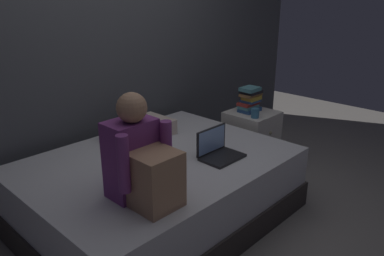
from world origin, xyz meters
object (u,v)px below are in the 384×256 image
(nightstand, at_px, (251,139))
(laptop, at_px, (218,150))
(bed, at_px, (159,189))
(pillow, at_px, (140,130))
(mug, at_px, (255,113))
(book_stack, at_px, (250,100))
(person_sitting, at_px, (141,161))

(nightstand, distance_m, laptop, 1.07)
(bed, xyz_separation_m, pillow, (0.19, 0.45, 0.33))
(pillow, height_order, mug, mug)
(laptop, xyz_separation_m, book_stack, (0.96, 0.40, 0.13))
(nightstand, relative_size, mug, 6.47)
(person_sitting, relative_size, pillow, 1.17)
(bed, height_order, mug, mug)
(bed, height_order, pillow, pillow)
(bed, bearing_deg, laptop, -43.12)
(bed, height_order, laptop, laptop)
(pillow, bearing_deg, bed, -113.20)
(person_sitting, xyz_separation_m, book_stack, (1.75, 0.46, -0.07))
(pillow, relative_size, book_stack, 2.23)
(bed, relative_size, mug, 22.22)
(book_stack, xyz_separation_m, mug, (-0.12, -0.15, -0.08))
(laptop, height_order, mug, laptop)
(laptop, bearing_deg, nightstand, 20.60)
(person_sitting, xyz_separation_m, pillow, (0.65, 0.83, -0.19))
(nightstand, bearing_deg, person_sitting, -166.31)
(person_sitting, distance_m, book_stack, 1.81)
(person_sitting, bearing_deg, nightstand, 13.69)
(book_stack, bearing_deg, nightstand, -79.78)
(bed, xyz_separation_m, book_stack, (1.29, 0.08, 0.45))
(bed, relative_size, pillow, 3.57)
(laptop, relative_size, mug, 3.56)
(pillow, xyz_separation_m, mug, (0.98, -0.52, 0.04))
(bed, bearing_deg, mug, -3.38)
(person_sitting, height_order, pillow, person_sitting)
(nightstand, distance_m, person_sitting, 1.87)
(nightstand, bearing_deg, laptop, -159.40)
(pillow, xyz_separation_m, book_stack, (1.10, -0.37, 0.12))
(bed, distance_m, nightstand, 1.30)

